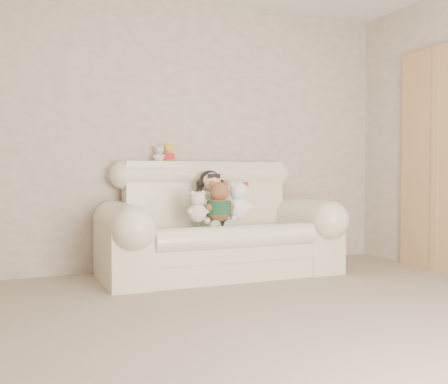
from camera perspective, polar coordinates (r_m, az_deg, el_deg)
The scene contains 10 objects.
floor at distance 2.92m, azimuth 10.15°, elevation -16.20°, with size 5.00×5.00×0.00m, color gray.
wall_back at distance 5.07m, azimuth -5.42°, elevation 6.40°, with size 4.50×4.50×0.00m, color beige.
sofa at distance 4.69m, azimuth -0.47°, elevation -2.83°, with size 2.10×0.95×1.03m, color #FDEECC, non-canonical shape.
door_panel at distance 5.27m, azimuth 22.32°, elevation 3.37°, with size 0.06×0.90×2.10m, color #B27E4C.
seated_child at distance 4.73m, azimuth -1.40°, elevation -0.71°, with size 0.32×0.39×0.53m, color #296931, non-canonical shape.
brown_teddy at distance 4.51m, azimuth -0.54°, elevation -0.58°, with size 0.27×0.20×0.41m, color brown, non-canonical shape.
white_cat at distance 4.63m, azimuth 1.61°, elevation -0.56°, with size 0.26×0.20×0.41m, color silver, non-canonical shape.
cream_teddy at distance 4.45m, azimuth -2.90°, elevation -1.26°, with size 0.20×0.16×0.32m, color beige, non-canonical shape.
yellow_mini_bear at distance 4.92m, azimuth -6.03°, elevation 4.41°, with size 0.14×0.11×0.22m, color yellow, non-canonical shape.
grey_mini_plush at distance 4.89m, azimuth -7.09°, elevation 4.30°, with size 0.12×0.10×0.19m, color silver, non-canonical shape.
Camera 1 is at (-1.51, -2.32, 0.91)m, focal length 41.84 mm.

